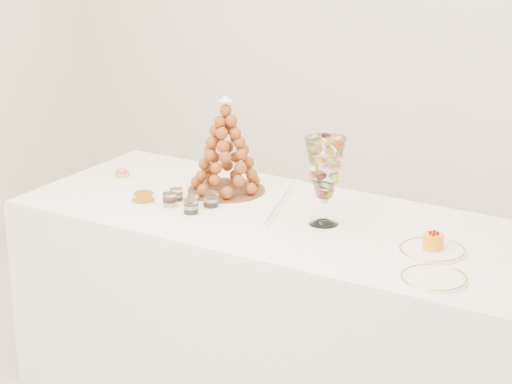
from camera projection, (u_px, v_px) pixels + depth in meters
The scene contains 15 objects.
buffet_table at pixel (286, 313), 3.89m from camera, with size 2.11×0.85×0.80m.
lace_tray at pixel (202, 198), 3.94m from camera, with size 0.62×0.46×0.02m, color white.
macaron_vase at pixel (325, 169), 3.63m from camera, with size 0.15×0.15×0.33m.
cake_plate at pixel (432, 251), 3.44m from camera, with size 0.23×0.23×0.01m, color white.
spare_plate at pixel (434, 279), 3.21m from camera, with size 0.22×0.22×0.01m, color white.
pink_tart at pixel (122, 173), 4.24m from camera, with size 0.06×0.06×0.04m.
verrine_a at pixel (177, 197), 3.88m from camera, with size 0.05×0.05×0.07m, color white.
verrine_b at pixel (193, 202), 3.84m from camera, with size 0.05×0.05×0.06m, color white.
verrine_c at pixel (211, 202), 3.81m from camera, with size 0.06×0.06×0.08m, color white.
verrine_d at pixel (170, 202), 3.82m from camera, with size 0.05×0.05×0.07m, color white.
verrine_e at pixel (191, 209), 3.74m from camera, with size 0.06×0.06×0.07m, color white.
ramekin_back at pixel (144, 197), 3.95m from camera, with size 0.09×0.09×0.03m, color white.
ramekin_front at pixel (144, 204), 3.86m from camera, with size 0.10×0.10×0.03m, color white.
croquembouche at pixel (226, 146), 3.93m from camera, with size 0.31×0.31×0.39m.
mousse_cake at pixel (433, 241), 3.43m from camera, with size 0.07×0.07×0.06m.
Camera 1 is at (1.84, -2.67, 2.10)m, focal length 70.00 mm.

